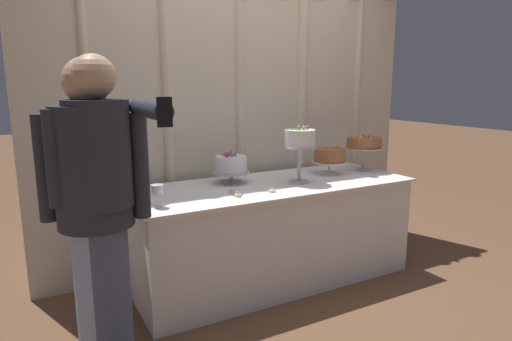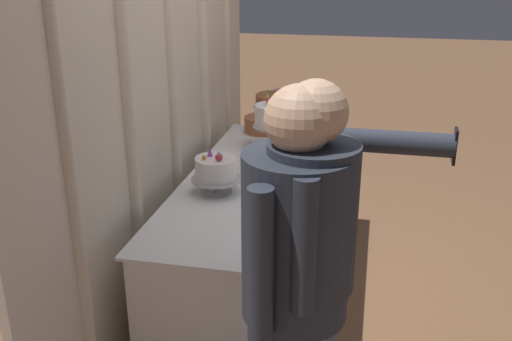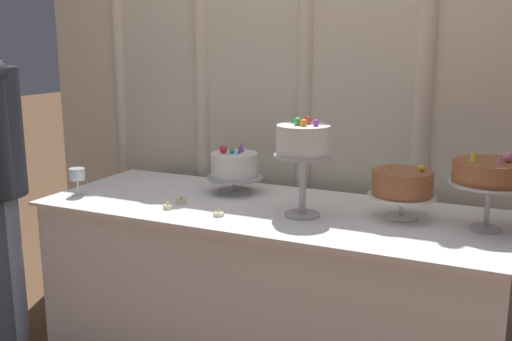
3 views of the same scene
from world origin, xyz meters
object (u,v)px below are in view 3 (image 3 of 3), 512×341
wine_glass (77,175)px  tealight_far_left (168,207)px  cake_display_midright (402,185)px  tealight_near_left (181,201)px  cake_display_leftmost (234,167)px  tealight_near_right (219,214)px  cake_display_rightmost (490,174)px  cake_table (268,284)px  cake_display_midleft (303,145)px

wine_glass → tealight_far_left: 0.53m
cake_display_midright → tealight_near_left: bearing=-168.9°
cake_display_leftmost → tealight_near_right: size_ratio=5.75×
cake_display_leftmost → cake_display_midright: (0.84, -0.09, 0.02)m
cake_display_rightmost → tealight_near_right: (-1.06, -0.28, -0.22)m
cake_display_leftmost → tealight_far_left: 0.43m
cake_display_rightmost → tealight_near_left: size_ratio=6.70×
cake_display_rightmost → tealight_near_right: cake_display_rightmost is taller
tealight_far_left → tealight_near_right: bearing=0.1°
cake_display_midright → cake_display_rightmost: 0.35m
tealight_near_left → tealight_near_right: (0.25, -0.11, -0.00)m
cake_display_midright → tealight_near_right: 0.79m
cake_table → tealight_near_right: (-0.14, -0.22, 0.39)m
cake_display_midleft → tealight_near_right: 0.47m
cake_display_leftmost → cake_display_midleft: bearing=-27.7°
tealight_far_left → tealight_near_right: 0.26m
wine_glass → cake_display_leftmost: bearing=29.6°
cake_display_rightmost → wine_glass: size_ratio=2.36×
cake_display_rightmost → cake_display_midright: bearing=176.3°
cake_display_leftmost → tealight_near_left: 0.34m
wine_glass → tealight_far_left: (0.53, -0.01, -0.09)m
cake_table → cake_display_leftmost: (-0.26, 0.17, 0.51)m
tealight_far_left → wine_glass: bearing=178.5°
cake_table → wine_glass: 1.06m
wine_glass → tealight_near_left: bearing=10.0°
wine_glass → tealight_near_right: 0.79m
wine_glass → tealight_far_left: wine_glass is taller
wine_glass → tealight_near_left: (0.53, 0.09, -0.09)m
tealight_far_left → cake_display_midright: bearing=17.0°
cake_display_midright → cake_display_midleft: bearing=-160.1°
cake_display_rightmost → tealight_near_right: size_ratio=6.68×
cake_table → cake_display_leftmost: bearing=147.4°
cake_display_midleft → tealight_far_left: 0.68m
cake_display_midright → tealight_far_left: 1.03m
cake_display_midleft → cake_display_midright: 0.45m
cake_display_leftmost → cake_display_rightmost: 1.19m
tealight_near_right → cake_display_midright: bearing=22.5°
cake_display_leftmost → tealight_far_left: size_ratio=6.61×
cake_display_midleft → tealight_near_right: cake_display_midleft is taller
wine_glass → cake_display_rightmost: bearing=8.1°
cake_display_midright → wine_glass: bearing=-169.3°
cake_table → tealight_near_right: tealight_near_right is taller
cake_display_midleft → cake_display_midright: bearing=19.9°
tealight_far_left → tealight_near_left: size_ratio=0.87×
wine_glass → tealight_near_left: 0.55m
cake_display_midleft → tealight_near_right: size_ratio=8.89×
tealight_far_left → tealight_near_left: (0.00, 0.11, -0.00)m
cake_display_leftmost → wine_glass: 0.76m
cake_display_leftmost → tealight_near_left: cake_display_leftmost is taller
cake_display_leftmost → cake_display_midleft: (0.45, -0.23, 0.18)m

